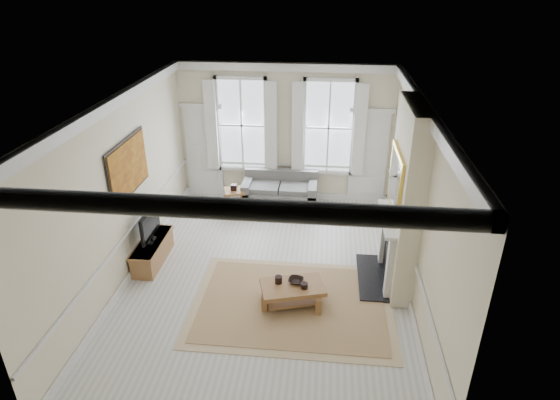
# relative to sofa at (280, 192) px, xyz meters

# --- Properties ---
(floor) EXTENTS (7.20, 7.20, 0.00)m
(floor) POSITION_rel_sofa_xyz_m (0.07, -3.11, -0.36)
(floor) COLOR #B7B5AD
(floor) RESTS_ON ground
(ceiling) EXTENTS (7.20, 7.20, 0.00)m
(ceiling) POSITION_rel_sofa_xyz_m (0.07, -3.11, 3.04)
(ceiling) COLOR white
(ceiling) RESTS_ON back_wall
(back_wall) EXTENTS (5.20, 0.00, 5.20)m
(back_wall) POSITION_rel_sofa_xyz_m (0.07, 0.49, 1.34)
(back_wall) COLOR beige
(back_wall) RESTS_ON floor
(left_wall) EXTENTS (0.00, 7.20, 7.20)m
(left_wall) POSITION_rel_sofa_xyz_m (-2.53, -3.11, 1.34)
(left_wall) COLOR beige
(left_wall) RESTS_ON floor
(right_wall) EXTENTS (0.00, 7.20, 7.20)m
(right_wall) POSITION_rel_sofa_xyz_m (2.67, -3.11, 1.34)
(right_wall) COLOR beige
(right_wall) RESTS_ON floor
(window_left) EXTENTS (1.26, 0.20, 2.20)m
(window_left) POSITION_rel_sofa_xyz_m (-0.98, 0.44, 1.54)
(window_left) COLOR #B2BCC6
(window_left) RESTS_ON back_wall
(window_right) EXTENTS (1.26, 0.20, 2.20)m
(window_right) POSITION_rel_sofa_xyz_m (1.12, 0.44, 1.54)
(window_right) COLOR #B2BCC6
(window_right) RESTS_ON back_wall
(door_left) EXTENTS (0.90, 0.08, 2.30)m
(door_left) POSITION_rel_sofa_xyz_m (-1.98, 0.45, 0.79)
(door_left) COLOR silver
(door_left) RESTS_ON floor
(door_right) EXTENTS (0.90, 0.08, 2.30)m
(door_right) POSITION_rel_sofa_xyz_m (2.12, 0.45, 0.79)
(door_right) COLOR silver
(door_right) RESTS_ON floor
(painting) EXTENTS (0.05, 1.66, 1.06)m
(painting) POSITION_rel_sofa_xyz_m (-2.49, -2.81, 1.69)
(painting) COLOR #BB8320
(painting) RESTS_ON left_wall
(chimney_breast) EXTENTS (0.35, 1.70, 3.38)m
(chimney_breast) POSITION_rel_sofa_xyz_m (2.50, -2.91, 1.34)
(chimney_breast) COLOR beige
(chimney_breast) RESTS_ON floor
(hearth) EXTENTS (0.55, 1.50, 0.05)m
(hearth) POSITION_rel_sofa_xyz_m (2.07, -2.91, -0.33)
(hearth) COLOR black
(hearth) RESTS_ON floor
(fireplace) EXTENTS (0.21, 1.45, 1.33)m
(fireplace) POSITION_rel_sofa_xyz_m (2.27, -2.91, 0.38)
(fireplace) COLOR silver
(fireplace) RESTS_ON floor
(mirror) EXTENTS (0.06, 1.26, 1.06)m
(mirror) POSITION_rel_sofa_xyz_m (2.28, -2.91, 1.69)
(mirror) COLOR gold
(mirror) RESTS_ON chimney_breast
(sofa) EXTENTS (1.80, 0.88, 0.85)m
(sofa) POSITION_rel_sofa_xyz_m (0.00, 0.00, 0.00)
(sofa) COLOR #5D5D5A
(sofa) RESTS_ON floor
(side_table) EXTENTS (0.58, 0.58, 0.56)m
(side_table) POSITION_rel_sofa_xyz_m (-1.06, -0.43, 0.10)
(side_table) COLOR brown
(side_table) RESTS_ON floor
(rug) EXTENTS (3.50, 2.60, 0.02)m
(rug) POSITION_rel_sofa_xyz_m (0.62, -3.83, -0.34)
(rug) COLOR #9E7B51
(rug) RESTS_ON floor
(coffee_table) EXTENTS (1.21, 0.90, 0.40)m
(coffee_table) POSITION_rel_sofa_xyz_m (0.62, -3.83, -0.03)
(coffee_table) COLOR brown
(coffee_table) RESTS_ON rug
(ceramic_pot_a) EXTENTS (0.13, 0.13, 0.13)m
(ceramic_pot_a) POSITION_rel_sofa_xyz_m (0.37, -3.78, 0.11)
(ceramic_pot_a) COLOR black
(ceramic_pot_a) RESTS_ON coffee_table
(ceramic_pot_b) EXTENTS (0.13, 0.13, 0.09)m
(ceramic_pot_b) POSITION_rel_sofa_xyz_m (0.82, -3.88, 0.09)
(ceramic_pot_b) COLOR black
(ceramic_pot_b) RESTS_ON coffee_table
(bowl) EXTENTS (0.31, 0.31, 0.06)m
(bowl) POSITION_rel_sofa_xyz_m (0.67, -3.73, 0.08)
(bowl) COLOR black
(bowl) RESTS_ON coffee_table
(tv_stand) EXTENTS (0.42, 1.32, 0.47)m
(tv_stand) POSITION_rel_sofa_xyz_m (-2.27, -2.78, -0.12)
(tv_stand) COLOR brown
(tv_stand) RESTS_ON floor
(tv) EXTENTS (0.08, 0.90, 0.68)m
(tv) POSITION_rel_sofa_xyz_m (-2.25, -2.78, 0.51)
(tv) COLOR black
(tv) RESTS_ON tv_stand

